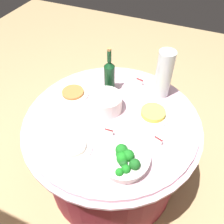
# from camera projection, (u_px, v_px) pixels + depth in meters

# --- Properties ---
(ground_plane) EXTENTS (6.00, 6.00, 0.00)m
(ground_plane) POSITION_uv_depth(u_px,v_px,m) (112.00, 176.00, 2.07)
(ground_plane) COLOR tan
(buffet_table) EXTENTS (1.16, 1.16, 0.74)m
(buffet_table) POSITION_uv_depth(u_px,v_px,m) (112.00, 150.00, 1.80)
(buffet_table) COLOR maroon
(buffet_table) RESTS_ON ground_plane
(broccoli_bowl) EXTENTS (0.28, 0.28, 0.11)m
(broccoli_bowl) POSITION_uv_depth(u_px,v_px,m) (124.00, 159.00, 1.27)
(broccoli_bowl) COLOR white
(broccoli_bowl) RESTS_ON buffet_table
(plate_stack) EXTENTS (0.21, 0.21, 0.11)m
(plate_stack) POSITION_uv_depth(u_px,v_px,m) (106.00, 103.00, 1.56)
(plate_stack) COLOR white
(plate_stack) RESTS_ON buffet_table
(wine_bottle) EXTENTS (0.07, 0.07, 0.34)m
(wine_bottle) POSITION_uv_depth(u_px,v_px,m) (109.00, 75.00, 1.64)
(wine_bottle) COLOR #0F3A1B
(wine_bottle) RESTS_ON buffet_table
(decorative_fruit_vase) EXTENTS (0.11, 0.11, 0.34)m
(decorative_fruit_vase) POSITION_uv_depth(u_px,v_px,m) (163.00, 77.00, 1.59)
(decorative_fruit_vase) COLOR silver
(decorative_fruit_vase) RESTS_ON buffet_table
(serving_tongs) EXTENTS (0.17, 0.07, 0.01)m
(serving_tongs) POSITION_uv_depth(u_px,v_px,m) (40.00, 116.00, 1.55)
(serving_tongs) COLOR silver
(serving_tongs) RESTS_ON buffet_table
(food_plate_peanuts) EXTENTS (0.22, 0.22, 0.03)m
(food_plate_peanuts) POSITION_uv_depth(u_px,v_px,m) (73.00, 93.00, 1.69)
(food_plate_peanuts) COLOR white
(food_plate_peanuts) RESTS_ON buffet_table
(food_plate_fried_egg) EXTENTS (0.22, 0.22, 0.04)m
(food_plate_fried_egg) POSITION_uv_depth(u_px,v_px,m) (153.00, 114.00, 1.54)
(food_plate_fried_egg) COLOR white
(food_plate_fried_egg) RESTS_ON buffet_table
(food_plate_rice) EXTENTS (0.22, 0.22, 0.04)m
(food_plate_rice) POSITION_uv_depth(u_px,v_px,m) (73.00, 147.00, 1.36)
(food_plate_rice) COLOR white
(food_plate_rice) RESTS_ON buffet_table
(label_placard_front) EXTENTS (0.05, 0.02, 0.05)m
(label_placard_front) POSITION_uv_depth(u_px,v_px,m) (158.00, 140.00, 1.38)
(label_placard_front) COLOR white
(label_placard_front) RESTS_ON buffet_table
(label_placard_mid) EXTENTS (0.05, 0.02, 0.05)m
(label_placard_mid) POSITION_uv_depth(u_px,v_px,m) (140.00, 81.00, 1.75)
(label_placard_mid) COLOR white
(label_placard_mid) RESTS_ON buffet_table
(label_placard_rear) EXTENTS (0.05, 0.01, 0.05)m
(label_placard_rear) POSITION_uv_depth(u_px,v_px,m) (109.00, 131.00, 1.42)
(label_placard_rear) COLOR white
(label_placard_rear) RESTS_ON buffet_table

